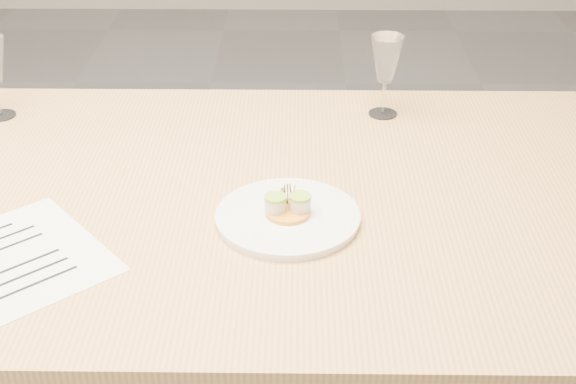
{
  "coord_description": "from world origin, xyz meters",
  "views": [
    {
      "loc": [
        0.43,
        -1.34,
        1.54
      ],
      "look_at": [
        0.41,
        -0.08,
        0.8
      ],
      "focal_mm": 50.0,
      "sensor_mm": 36.0,
      "label": 1
    }
  ],
  "objects_px": {
    "dinner_plate": "(288,216)",
    "recipe_sheet": "(23,256)",
    "wine_glass_2": "(386,61)",
    "dining_table": "(80,220)"
  },
  "relations": [
    {
      "from": "dining_table",
      "to": "recipe_sheet",
      "type": "xyz_separation_m",
      "value": [
        -0.04,
        -0.22,
        0.07
      ]
    },
    {
      "from": "dinner_plate",
      "to": "recipe_sheet",
      "type": "xyz_separation_m",
      "value": [
        -0.45,
        -0.12,
        -0.01
      ]
    },
    {
      "from": "dining_table",
      "to": "dinner_plate",
      "type": "relative_size",
      "value": 9.08
    },
    {
      "from": "dinner_plate",
      "to": "wine_glass_2",
      "type": "bearing_deg",
      "value": 65.23
    },
    {
      "from": "dining_table",
      "to": "wine_glass_2",
      "type": "bearing_deg",
      "value": 29.8
    },
    {
      "from": "recipe_sheet",
      "to": "wine_glass_2",
      "type": "bearing_deg",
      "value": 0.31
    },
    {
      "from": "dining_table",
      "to": "wine_glass_2",
      "type": "relative_size",
      "value": 12.71
    },
    {
      "from": "recipe_sheet",
      "to": "wine_glass_2",
      "type": "distance_m",
      "value": 0.89
    },
    {
      "from": "dining_table",
      "to": "wine_glass_2",
      "type": "height_order",
      "value": "wine_glass_2"
    },
    {
      "from": "dinner_plate",
      "to": "recipe_sheet",
      "type": "height_order",
      "value": "dinner_plate"
    }
  ]
}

